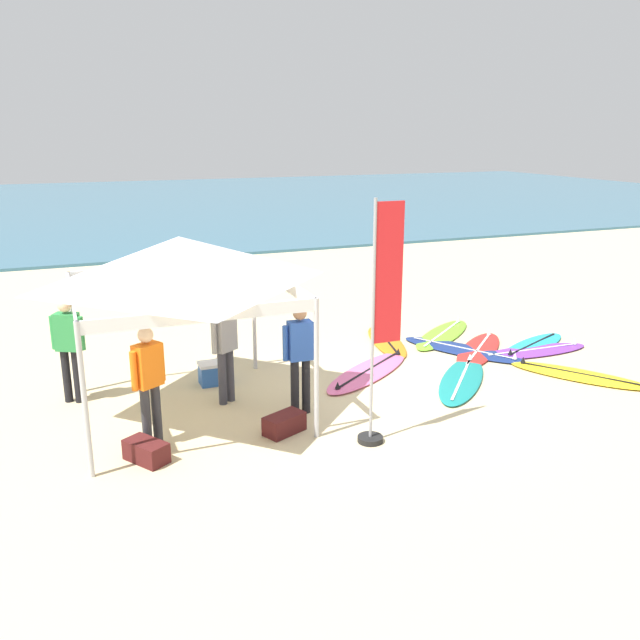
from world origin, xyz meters
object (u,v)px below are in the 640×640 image
(surfboard_yellow, at_px, (578,375))
(person_orange, at_px, (149,378))
(surfboard_teal, at_px, (462,380))
(person_green, at_px, (68,343))
(surfboard_pink, at_px, (368,372))
(gear_bag_near_tent, at_px, (284,424))
(canopy_tent, at_px, (180,261))
(surfboard_lime, at_px, (442,334))
(surfboard_orange, at_px, (387,342))
(person_grey, at_px, (225,344))
(gear_bag_by_pole, at_px, (146,451))
(person_blue, at_px, (300,352))
(banner_flag, at_px, (380,334))
(surfboard_red, at_px, (479,350))
(surfboard_navy, at_px, (463,350))
(surfboard_purple, at_px, (533,351))
(surfboard_cyan, at_px, (532,346))
(cooler_box, at_px, (214,373))

(surfboard_yellow, xyz_separation_m, person_orange, (-7.41, 0.10, 0.95))
(surfboard_teal, distance_m, person_green, 6.57)
(surfboard_pink, bearing_deg, gear_bag_near_tent, -141.43)
(canopy_tent, height_order, surfboard_pink, canopy_tent)
(canopy_tent, relative_size, surfboard_lime, 1.35)
(surfboard_orange, height_order, gear_bag_near_tent, gear_bag_near_tent)
(surfboard_orange, relative_size, person_grey, 1.33)
(gear_bag_by_pole, bearing_deg, person_blue, 16.15)
(banner_flag, relative_size, gear_bag_by_pole, 5.67)
(surfboard_lime, distance_m, person_green, 7.54)
(surfboard_pink, height_order, person_green, person_green)
(surfboard_red, bearing_deg, surfboard_navy, 159.70)
(person_blue, relative_size, gear_bag_near_tent, 2.85)
(surfboard_navy, xyz_separation_m, surfboard_purple, (1.24, -0.58, 0.00))
(surfboard_cyan, bearing_deg, surfboard_lime, 133.88)
(surfboard_pink, bearing_deg, surfboard_lime, 30.68)
(surfboard_red, height_order, cooler_box, cooler_box)
(surfboard_purple, bearing_deg, surfboard_cyan, 54.46)
(surfboard_pink, xyz_separation_m, banner_flag, (-1.05, -2.47, 1.54))
(person_grey, bearing_deg, person_green, 157.67)
(canopy_tent, relative_size, gear_bag_near_tent, 5.30)
(surfboard_navy, xyz_separation_m, gear_bag_near_tent, (-4.49, -2.17, 0.10))
(surfboard_orange, xyz_separation_m, cooler_box, (-3.82, -0.91, 0.16))
(gear_bag_near_tent, bearing_deg, person_green, 139.72)
(cooler_box, bearing_deg, surfboard_yellow, -18.90)
(surfboard_teal, height_order, person_orange, person_orange)
(surfboard_red, xyz_separation_m, banner_flag, (-3.63, -2.79, 1.54))
(surfboard_purple, distance_m, person_orange, 7.72)
(surfboard_orange, bearing_deg, gear_bag_by_pole, -147.76)
(surfboard_pink, xyz_separation_m, person_grey, (-2.68, -0.33, 0.95))
(surfboard_cyan, bearing_deg, person_grey, -175.87)
(surfboard_orange, bearing_deg, banner_flag, -118.96)
(surfboard_teal, bearing_deg, person_green, 166.04)
(gear_bag_near_tent, bearing_deg, surfboard_lime, 34.59)
(canopy_tent, xyz_separation_m, surfboard_orange, (4.46, 1.97, -2.35))
(surfboard_yellow, relative_size, cooler_box, 4.78)
(surfboard_yellow, bearing_deg, gear_bag_near_tent, -177.88)
(surfboard_red, xyz_separation_m, person_orange, (-6.60, -1.75, 0.95))
(person_grey, bearing_deg, person_orange, -140.34)
(canopy_tent, bearing_deg, surfboard_orange, 23.87)
(person_blue, bearing_deg, gear_bag_near_tent, -128.95)
(surfboard_yellow, height_order, cooler_box, cooler_box)
(canopy_tent, xyz_separation_m, surfboard_teal, (4.68, -0.45, -2.35))
(surfboard_red, xyz_separation_m, gear_bag_by_pole, (-6.75, -2.20, 0.10))
(surfboard_lime, relative_size, gear_bag_near_tent, 3.93)
(gear_bag_near_tent, bearing_deg, surfboard_navy, 25.83)
(surfboard_navy, bearing_deg, surfboard_teal, -124.46)
(surfboard_orange, relative_size, person_blue, 1.33)
(canopy_tent, distance_m, surfboard_red, 6.43)
(person_orange, xyz_separation_m, cooler_box, (1.32, 1.98, -0.79))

